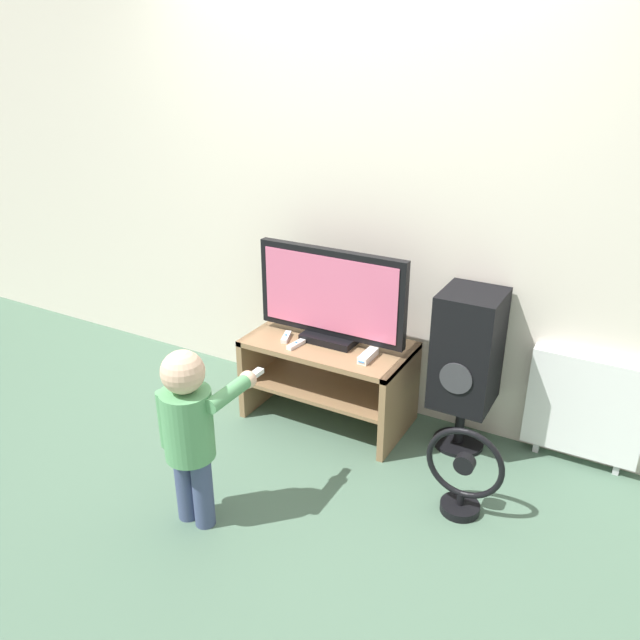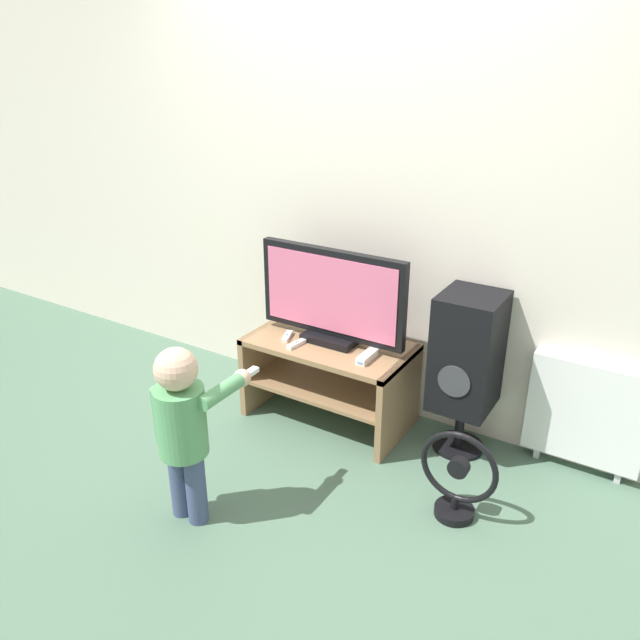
# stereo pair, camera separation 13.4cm
# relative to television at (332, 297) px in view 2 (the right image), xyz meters

# --- Properties ---
(ground_plane) EXTENTS (16.00, 16.00, 0.00)m
(ground_plane) POSITION_rel_television_xyz_m (0.00, -0.27, -0.75)
(ground_plane) COLOR #4C6B56
(wall_back) EXTENTS (10.00, 0.06, 2.60)m
(wall_back) POSITION_rel_television_xyz_m (0.00, 0.31, 0.55)
(wall_back) COLOR silver
(wall_back) RESTS_ON ground_plane
(tv_stand) EXTENTS (0.92, 0.50, 0.49)m
(tv_stand) POSITION_rel_television_xyz_m (0.00, -0.02, -0.43)
(tv_stand) COLOR #93704C
(tv_stand) RESTS_ON ground_plane
(television) EXTENTS (0.87, 0.20, 0.53)m
(television) POSITION_rel_television_xyz_m (0.00, 0.00, 0.00)
(television) COLOR black
(television) RESTS_ON tv_stand
(game_console) EXTENTS (0.05, 0.16, 0.04)m
(game_console) POSITION_rel_television_xyz_m (0.28, -0.10, -0.24)
(game_console) COLOR white
(game_console) RESTS_ON tv_stand
(remote_primary) EXTENTS (0.08, 0.13, 0.03)m
(remote_primary) POSITION_rel_television_xyz_m (-0.23, -0.10, -0.25)
(remote_primary) COLOR white
(remote_primary) RESTS_ON tv_stand
(remote_secondary) EXTENTS (0.05, 0.13, 0.03)m
(remote_secondary) POSITION_rel_television_xyz_m (-0.13, -0.16, -0.25)
(remote_secondary) COLOR white
(remote_secondary) RESTS_ON tv_stand
(child) EXTENTS (0.33, 0.48, 0.86)m
(child) POSITION_rel_television_xyz_m (-0.11, -1.07, -0.24)
(child) COLOR #3F4C72
(child) RESTS_ON ground_plane
(speaker_tower) EXTENTS (0.30, 0.34, 0.89)m
(speaker_tower) POSITION_rel_television_xyz_m (0.75, 0.09, -0.19)
(speaker_tower) COLOR black
(speaker_tower) RESTS_ON ground_plane
(floor_fan) EXTENTS (0.36, 0.18, 0.45)m
(floor_fan) POSITION_rel_television_xyz_m (0.92, -0.43, -0.55)
(floor_fan) COLOR black
(floor_fan) RESTS_ON ground_plane
(radiator) EXTENTS (0.57, 0.08, 0.61)m
(radiator) POSITION_rel_television_xyz_m (1.33, 0.24, -0.42)
(radiator) COLOR white
(radiator) RESTS_ON ground_plane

